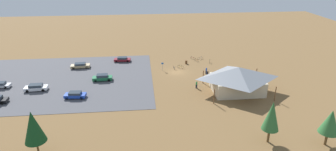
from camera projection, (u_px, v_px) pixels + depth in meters
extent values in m
plane|color=brown|center=(177.00, 72.00, 71.41)|extent=(160.00, 160.00, 0.00)
cube|color=#4C4C51|center=(62.00, 80.00, 66.75)|extent=(42.19, 32.28, 0.05)
cube|color=beige|center=(237.00, 85.00, 60.60)|extent=(10.22, 7.65, 3.10)
pyramid|color=gray|center=(238.00, 73.00, 59.54)|extent=(12.86, 10.29, 2.44)
cylinder|color=brown|center=(256.00, 75.00, 65.72)|extent=(0.20, 0.20, 3.10)
cylinder|color=brown|center=(203.00, 77.00, 64.56)|extent=(0.20, 0.20, 3.10)
cylinder|color=brown|center=(275.00, 94.00, 56.64)|extent=(0.20, 0.20, 3.10)
cylinder|color=brown|center=(214.00, 96.00, 55.47)|extent=(0.20, 0.20, 3.10)
cylinder|color=brown|center=(186.00, 62.00, 76.86)|extent=(0.60, 0.60, 0.90)
cylinder|color=#99999E|center=(162.00, 66.00, 72.01)|extent=(0.08, 0.08, 2.20)
cube|color=#1959B2|center=(162.00, 63.00, 71.70)|extent=(0.56, 0.04, 0.40)
cylinder|color=brown|center=(326.00, 138.00, 43.34)|extent=(0.39, 0.39, 2.18)
cone|color=#2D6633|center=(330.00, 122.00, 42.19)|extent=(2.92, 2.92, 3.79)
cylinder|color=brown|center=(38.00, 148.00, 41.05)|extent=(0.29, 0.29, 2.36)
cone|color=#14421E|center=(33.00, 127.00, 39.67)|extent=(3.02, 3.02, 4.84)
cylinder|color=brown|center=(269.00, 135.00, 43.97)|extent=(0.37, 0.37, 2.32)
cone|color=#2D6633|center=(272.00, 116.00, 42.63)|extent=(2.58, 2.58, 4.67)
torus|color=black|center=(183.00, 67.00, 73.52)|extent=(0.65, 0.45, 0.76)
torus|color=black|center=(179.00, 67.00, 73.98)|extent=(0.65, 0.45, 0.76)
cylinder|color=yellow|center=(181.00, 66.00, 73.70)|extent=(0.83, 0.57, 0.04)
cylinder|color=yellow|center=(181.00, 66.00, 73.59)|extent=(0.04, 0.04, 0.40)
cube|color=black|center=(181.00, 66.00, 73.51)|extent=(0.21, 0.18, 0.05)
cylinder|color=yellow|center=(179.00, 66.00, 73.84)|extent=(0.04, 0.04, 0.48)
cylinder|color=black|center=(179.00, 65.00, 73.75)|extent=(0.29, 0.42, 0.03)
torus|color=black|center=(199.00, 59.00, 79.98)|extent=(0.63, 0.25, 0.65)
torus|color=black|center=(202.00, 58.00, 80.37)|extent=(0.63, 0.25, 0.65)
cylinder|color=silver|center=(200.00, 58.00, 80.14)|extent=(0.88, 0.34, 0.04)
cylinder|color=silver|center=(200.00, 58.00, 80.03)|extent=(0.04, 0.04, 0.40)
cube|color=black|center=(200.00, 57.00, 79.95)|extent=(0.22, 0.14, 0.05)
cylinder|color=silver|center=(202.00, 57.00, 80.25)|extent=(0.04, 0.04, 0.44)
cylinder|color=black|center=(202.00, 57.00, 80.16)|extent=(0.19, 0.46, 0.03)
torus|color=black|center=(210.00, 62.00, 77.04)|extent=(0.22, 0.75, 0.76)
torus|color=black|center=(210.00, 61.00, 77.92)|extent=(0.22, 0.75, 0.76)
cylinder|color=#197A7F|center=(210.00, 61.00, 77.43)|extent=(0.24, 0.87, 0.04)
cylinder|color=#197A7F|center=(210.00, 61.00, 77.24)|extent=(0.04, 0.04, 0.41)
cube|color=black|center=(210.00, 60.00, 77.16)|extent=(0.12, 0.21, 0.05)
cylinder|color=#197A7F|center=(210.00, 60.00, 77.74)|extent=(0.04, 0.04, 0.46)
cylinder|color=black|center=(210.00, 60.00, 77.66)|extent=(0.47, 0.14, 0.03)
torus|color=black|center=(245.00, 75.00, 68.77)|extent=(0.36, 0.63, 0.69)
torus|color=black|center=(245.00, 76.00, 67.90)|extent=(0.36, 0.63, 0.69)
cylinder|color=#722D9E|center=(245.00, 75.00, 68.29)|extent=(0.47, 0.84, 0.04)
cylinder|color=#722D9E|center=(245.00, 75.00, 68.42)|extent=(0.04, 0.04, 0.37)
cube|color=black|center=(245.00, 74.00, 68.35)|extent=(0.16, 0.21, 0.05)
cylinder|color=#722D9E|center=(245.00, 75.00, 67.89)|extent=(0.04, 0.04, 0.49)
cylinder|color=black|center=(245.00, 74.00, 67.80)|extent=(0.44, 0.25, 0.03)
torus|color=black|center=(198.00, 61.00, 78.09)|extent=(0.34, 0.63, 0.68)
torus|color=black|center=(195.00, 60.00, 78.93)|extent=(0.34, 0.63, 0.68)
cylinder|color=orange|center=(197.00, 60.00, 78.47)|extent=(0.47, 0.91, 0.04)
cylinder|color=orange|center=(197.00, 60.00, 78.28)|extent=(0.04, 0.04, 0.42)
cube|color=black|center=(197.00, 59.00, 78.20)|extent=(0.16, 0.21, 0.05)
cylinder|color=orange|center=(196.00, 59.00, 78.76)|extent=(0.04, 0.04, 0.48)
cylinder|color=black|center=(196.00, 58.00, 78.66)|extent=(0.45, 0.24, 0.03)
torus|color=black|center=(194.00, 58.00, 80.08)|extent=(0.47, 0.51, 0.65)
torus|color=black|center=(191.00, 58.00, 80.69)|extent=(0.47, 0.51, 0.65)
cylinder|color=red|center=(193.00, 58.00, 80.35)|extent=(0.64, 0.70, 0.04)
cylinder|color=red|center=(193.00, 58.00, 80.21)|extent=(0.04, 0.04, 0.35)
cube|color=black|center=(193.00, 57.00, 80.14)|extent=(0.19, 0.20, 0.05)
cylinder|color=red|center=(192.00, 57.00, 80.54)|extent=(0.04, 0.04, 0.46)
cylinder|color=black|center=(192.00, 56.00, 80.45)|extent=(0.38, 0.35, 0.03)
torus|color=black|center=(174.00, 67.00, 73.63)|extent=(0.10, 0.68, 0.68)
torus|color=black|center=(175.00, 69.00, 72.68)|extent=(0.10, 0.68, 0.68)
cylinder|color=#B7B7BC|center=(174.00, 68.00, 73.11)|extent=(0.12, 0.97, 0.04)
cylinder|color=#B7B7BC|center=(174.00, 67.00, 73.25)|extent=(0.04, 0.04, 0.39)
cube|color=black|center=(174.00, 66.00, 73.18)|extent=(0.10, 0.21, 0.05)
cylinder|color=#B7B7BC|center=(175.00, 68.00, 72.68)|extent=(0.04, 0.04, 0.47)
cylinder|color=black|center=(175.00, 67.00, 72.59)|extent=(0.48, 0.08, 0.03)
cube|color=#1E6B3D|center=(102.00, 78.00, 66.25)|extent=(4.53, 1.94, 0.69)
cube|color=#2D3842|center=(102.00, 76.00, 66.01)|extent=(2.56, 1.67, 0.58)
cylinder|color=black|center=(96.00, 81.00, 65.43)|extent=(0.65, 0.24, 0.64)
cylinder|color=black|center=(96.00, 78.00, 66.89)|extent=(0.65, 0.24, 0.64)
cylinder|color=black|center=(109.00, 80.00, 65.80)|extent=(0.65, 0.24, 0.64)
cylinder|color=black|center=(109.00, 77.00, 67.26)|extent=(0.65, 0.24, 0.64)
cube|color=maroon|center=(122.00, 60.00, 78.40)|extent=(4.60, 2.18, 0.56)
cube|color=#2D3842|center=(122.00, 58.00, 78.20)|extent=(2.63, 1.78, 0.48)
cylinder|color=black|center=(116.00, 61.00, 77.74)|extent=(0.66, 0.28, 0.64)
cylinder|color=black|center=(117.00, 59.00, 79.17)|extent=(0.66, 0.28, 0.64)
cylinder|color=black|center=(128.00, 61.00, 77.76)|extent=(0.66, 0.28, 0.64)
cylinder|color=black|center=(128.00, 59.00, 79.19)|extent=(0.66, 0.28, 0.64)
cube|color=#BCBCC1|center=(0.00, 86.00, 62.53)|extent=(4.57, 1.85, 0.57)
cylinder|color=black|center=(5.00, 88.00, 62.01)|extent=(0.65, 0.24, 0.64)
cylinder|color=black|center=(8.00, 85.00, 63.40)|extent=(0.65, 0.24, 0.64)
cylinder|color=black|center=(2.00, 103.00, 55.43)|extent=(0.64, 0.23, 0.64)
cylinder|color=black|center=(5.00, 99.00, 56.95)|extent=(0.64, 0.23, 0.64)
cube|color=tan|center=(80.00, 66.00, 73.77)|extent=(4.90, 2.20, 0.63)
cube|color=#2D3842|center=(80.00, 64.00, 73.56)|extent=(2.79, 1.83, 0.47)
cylinder|color=black|center=(74.00, 68.00, 72.84)|extent=(0.65, 0.26, 0.64)
cylinder|color=black|center=(74.00, 66.00, 74.35)|extent=(0.65, 0.26, 0.64)
cylinder|color=black|center=(87.00, 67.00, 73.35)|extent=(0.65, 0.26, 0.64)
cylinder|color=black|center=(87.00, 65.00, 74.86)|extent=(0.65, 0.26, 0.64)
cube|color=white|center=(36.00, 88.00, 61.24)|extent=(4.81, 2.08, 0.66)
cube|color=#2D3842|center=(36.00, 86.00, 61.01)|extent=(2.72, 1.76, 0.54)
cylinder|color=black|center=(27.00, 91.00, 60.36)|extent=(0.65, 0.25, 0.64)
cylinder|color=black|center=(30.00, 88.00, 61.86)|extent=(0.65, 0.25, 0.64)
cylinder|color=black|center=(43.00, 90.00, 60.79)|extent=(0.65, 0.25, 0.64)
cylinder|color=black|center=(45.00, 87.00, 62.30)|extent=(0.65, 0.25, 0.64)
cube|color=#1E42B2|center=(75.00, 95.00, 58.03)|extent=(4.37, 2.12, 0.61)
cube|color=#2D3842|center=(75.00, 93.00, 57.83)|extent=(2.49, 1.75, 0.47)
cylinder|color=black|center=(67.00, 98.00, 57.37)|extent=(0.66, 0.27, 0.64)
cylinder|color=black|center=(69.00, 95.00, 58.81)|extent=(0.66, 0.27, 0.64)
cylinder|color=black|center=(81.00, 98.00, 57.42)|extent=(0.66, 0.27, 0.64)
cylinder|color=black|center=(83.00, 95.00, 58.85)|extent=(0.66, 0.27, 0.64)
cube|color=#2D3347|center=(208.00, 76.00, 68.04)|extent=(0.38, 0.40, 0.94)
cylinder|color=black|center=(208.00, 73.00, 67.75)|extent=(0.36, 0.36, 0.60)
sphere|color=tan|center=(208.00, 71.00, 67.58)|extent=(0.24, 0.24, 0.24)
cube|color=#2D3347|center=(196.00, 86.00, 62.50)|extent=(0.40, 0.36, 0.87)
cylinder|color=green|center=(197.00, 83.00, 62.23)|extent=(0.36, 0.36, 0.58)
sphere|color=tan|center=(197.00, 82.00, 62.07)|extent=(0.24, 0.24, 0.24)
cube|color=#2D3347|center=(206.00, 72.00, 70.15)|extent=(0.40, 0.40, 0.82)
cylinder|color=blue|center=(206.00, 69.00, 69.86)|extent=(0.36, 0.36, 0.67)
sphere|color=tan|center=(206.00, 68.00, 69.68)|extent=(0.24, 0.24, 0.24)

